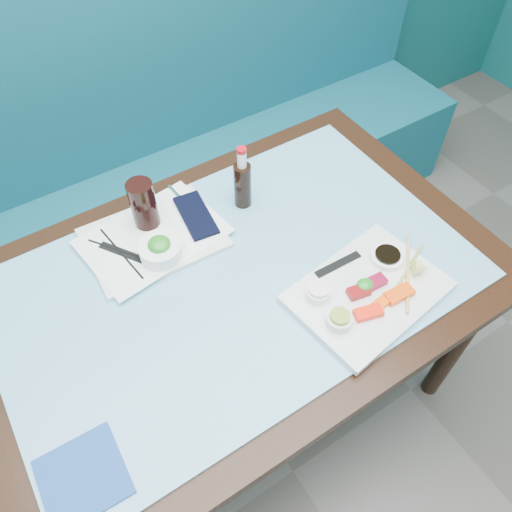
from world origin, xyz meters
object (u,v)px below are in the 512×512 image
cola_glass (143,204)px  blue_napkin (83,477)px  sashimi_plate (368,292)px  dining_table (237,296)px  booth_bench (133,193)px  serving_tray (154,238)px  cola_bottle_body (243,185)px  seaweed_bowl (161,250)px

cola_glass → blue_napkin: (-0.40, -0.55, -0.08)m
sashimi_plate → dining_table: bearing=130.3°
booth_bench → dining_table: 0.89m
dining_table → serving_tray: (-0.13, 0.23, 0.10)m
sashimi_plate → booth_bench: bearing=95.6°
cola_glass → serving_tray: bearing=-100.3°
cola_glass → cola_bottle_body: bearing=-13.9°
sashimi_plate → seaweed_bowl: size_ratio=3.33×
blue_napkin → booth_bench: bearing=64.8°
seaweed_bowl → blue_napkin: size_ratio=0.70×
serving_tray → cola_glass: bearing=82.1°
dining_table → cola_glass: bearing=111.7°
sashimi_plate → cola_bottle_body: size_ratio=2.66×
seaweed_bowl → cola_bottle_body: 0.30m
dining_table → cola_glass: (-0.12, 0.29, 0.18)m
booth_bench → blue_napkin: 1.28m
serving_tray → blue_napkin: 0.63m
blue_napkin → sashimi_plate: bearing=2.3°
booth_bench → serving_tray: bearing=-101.7°
booth_bench → sashimi_plate: booth_bench is taller
dining_table → seaweed_bowl: size_ratio=12.23×
cola_bottle_body → blue_napkin: size_ratio=0.87×
booth_bench → cola_glass: 0.73m
sashimi_plate → seaweed_bowl: (-0.39, 0.39, 0.03)m
cola_glass → seaweed_bowl: bearing=-98.7°
cola_glass → cola_bottle_body: (0.28, -0.07, -0.02)m
cola_bottle_body → blue_napkin: (-0.68, -0.48, -0.07)m
sashimi_plate → serving_tray: size_ratio=1.05×
booth_bench → sashimi_plate: (0.26, -1.07, 0.39)m
sashimi_plate → blue_napkin: (-0.77, -0.03, -0.01)m
sashimi_plate → cola_glass: 0.64m
seaweed_bowl → blue_napkin: seaweed_bowl is taller
serving_tray → booth_bench: bearing=80.7°
booth_bench → dining_table: booth_bench is taller
cola_bottle_body → booth_bench: bearing=104.5°
sashimi_plate → cola_bottle_body: (-0.10, 0.45, 0.06)m
dining_table → serving_tray: 0.28m
sashimi_plate → cola_glass: (-0.37, 0.52, 0.08)m
serving_tray → blue_napkin: size_ratio=2.21×
serving_tray → seaweed_bowl: bearing=-95.2°
dining_table → seaweed_bowl: 0.24m
blue_napkin → seaweed_bowl: bearing=47.6°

